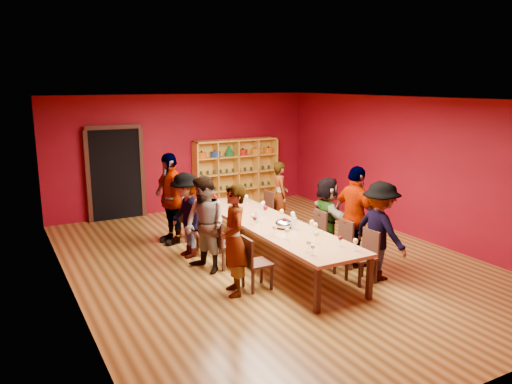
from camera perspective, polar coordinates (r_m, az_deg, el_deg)
room_shell at (r=9.05m, az=1.78°, el=1.02°), size 7.10×9.10×3.04m
tasting_table at (r=9.24m, az=1.74°, el=-3.85°), size 1.10×4.50×0.75m
doorway at (r=12.57m, az=-15.79°, el=2.04°), size 1.40×0.17×2.30m
shelving_unit at (r=13.54m, az=-2.36°, el=2.62°), size 2.40×0.40×1.80m
chair_person_left_1 at (r=8.07m, az=-0.37°, el=-7.81°), size 0.42×0.42×0.89m
person_left_1 at (r=7.80m, az=-2.53°, el=-5.53°), size 0.61×0.74×1.77m
chair_person_left_2 at (r=9.01m, az=-3.73°, el=-5.65°), size 0.42×0.42×0.89m
person_left_2 at (r=8.77m, az=-5.84°, el=-3.74°), size 0.66×0.92×1.71m
chair_person_left_3 at (r=9.79m, az=-5.90°, el=-4.22°), size 0.42×0.42×0.89m
person_left_3 at (r=9.57m, az=-7.97°, el=-2.65°), size 0.49×1.08×1.64m
chair_person_left_4 at (r=10.66m, az=-7.94°, el=-2.88°), size 0.42×0.42×0.89m
person_left_4 at (r=10.44m, az=-9.77°, el=-0.71°), size 0.70×1.18×1.90m
chair_person_right_0 at (r=8.59m, az=12.41°, el=-6.84°), size 0.42×0.42×0.89m
person_right_0 at (r=8.68m, az=14.00°, el=-4.32°), size 0.50×1.11×1.69m
chair_person_right_1 at (r=9.08m, az=9.66°, el=-5.68°), size 0.42×0.42×0.89m
person_right_1 at (r=9.14m, az=11.29°, el=-2.81°), size 0.56×1.11×1.85m
chair_person_right_2 at (r=9.67m, az=6.82°, el=-4.45°), size 0.42×0.42×0.89m
person_right_2 at (r=9.75m, az=8.15°, el=-2.72°), size 0.65×1.46×1.53m
chair_person_right_4 at (r=11.28m, az=0.98°, el=-1.90°), size 0.42×0.42×0.89m
person_right_4 at (r=11.42m, az=2.76°, el=-0.33°), size 0.54×0.65×1.54m
wine_glass_0 at (r=9.24m, az=4.24°, el=-2.58°), size 0.08×0.08×0.21m
wine_glass_1 at (r=10.69m, az=-4.76°, el=-0.52°), size 0.08×0.08×0.21m
wine_glass_2 at (r=10.06m, az=0.72°, el=-1.43°), size 0.07×0.07×0.18m
wine_glass_3 at (r=10.15m, az=-2.71°, el=-1.18°), size 0.09×0.09×0.21m
wine_glass_4 at (r=8.01m, az=9.62°, el=-5.28°), size 0.07×0.07×0.18m
wine_glass_5 at (r=9.62m, az=1.09°, el=-1.89°), size 0.09×0.09×0.22m
wine_glass_6 at (r=9.15m, az=-0.40°, el=-2.81°), size 0.07×0.07×0.18m
wine_glass_7 at (r=8.56m, az=6.80°, el=-3.85°), size 0.08×0.08×0.21m
wine_glass_8 at (r=7.55m, az=6.53°, el=-6.28°), size 0.07×0.07×0.18m
wine_glass_9 at (r=10.70m, az=-1.08°, el=-0.58°), size 0.07×0.07×0.18m
wine_glass_10 at (r=9.41m, az=2.96°, el=-2.29°), size 0.08×0.08×0.21m
wine_glass_11 at (r=8.11m, az=6.91°, el=-4.83°), size 0.08×0.08×0.20m
wine_glass_12 at (r=10.10m, az=0.84°, el=-1.31°), size 0.08×0.08×0.19m
wine_glass_13 at (r=7.70m, az=6.06°, el=-5.81°), size 0.08×0.08×0.19m
wine_glass_14 at (r=8.83m, az=3.25°, el=-3.28°), size 0.08×0.08×0.21m
wine_glass_15 at (r=10.90m, az=-1.85°, el=-0.28°), size 0.08×0.08×0.19m
wine_glass_16 at (r=10.57m, az=-4.59°, el=-0.71°), size 0.08×0.08×0.20m
wine_glass_17 at (r=8.41m, az=2.15°, el=-4.08°), size 0.08×0.08×0.21m
wine_glass_18 at (r=9.80m, az=-2.46°, el=-1.76°), size 0.08×0.08×0.19m
wine_glass_19 at (r=7.84m, az=11.31°, el=-5.59°), size 0.08×0.08×0.20m
wine_glass_20 at (r=8.25m, az=3.59°, el=-4.48°), size 0.08×0.08×0.20m
wine_glass_21 at (r=9.92m, az=-2.69°, el=-1.63°), size 0.07×0.07×0.18m
wine_glass_22 at (r=9.01m, az=-0.14°, el=-3.10°), size 0.07×0.07×0.18m
wine_glass_23 at (r=8.72m, az=6.41°, el=-3.53°), size 0.09×0.09×0.21m
spittoon_bowl at (r=8.90m, az=3.18°, el=-3.67°), size 0.32×0.32×0.18m
carafe_a at (r=9.23m, az=0.17°, el=-2.83°), size 0.12×0.12×0.25m
carafe_b at (r=8.84m, az=4.35°, el=-3.55°), size 0.12×0.12×0.25m
wine_bottle at (r=10.96m, az=-3.03°, el=-0.33°), size 0.08×0.08×0.32m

